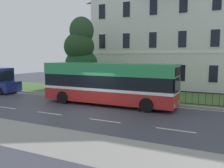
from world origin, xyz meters
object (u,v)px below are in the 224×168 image
object	(u,v)px
evergreen_tree	(80,60)
single_decker_bus	(108,83)
litter_bin	(110,90)
georgian_townhouse	(177,31)

from	to	relation	value
evergreen_tree	single_decker_bus	size ratio (longest dim) A/B	0.73
single_decker_bus	litter_bin	xyz separation A→B (m)	(-1.15, 2.74, -0.93)
georgian_townhouse	single_decker_bus	distance (m)	15.10
single_decker_bus	litter_bin	distance (m)	3.12
georgian_townhouse	litter_bin	bearing A→B (deg)	-107.61
single_decker_bus	evergreen_tree	bearing A→B (deg)	139.26
evergreen_tree	georgian_townhouse	bearing A→B (deg)	48.88
evergreen_tree	single_decker_bus	bearing A→B (deg)	-40.48
georgian_townhouse	single_decker_bus	bearing A→B (deg)	-99.82
litter_bin	evergreen_tree	bearing A→B (deg)	155.33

